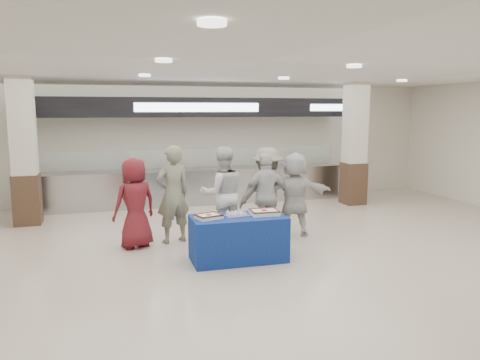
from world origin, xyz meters
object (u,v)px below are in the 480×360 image
object	(u,v)px
cupcake_tray	(237,214)
civilian_maroon	(135,203)
soldier_b	(267,191)
civilian_white	(294,194)
sheet_cake_left	(209,216)
chef_short	(266,196)
soldier_a	(173,194)
display_table	(238,238)
chef_tall	(223,194)
sheet_cake_right	(264,212)

from	to	relation	value
cupcake_tray	civilian_maroon	distance (m)	1.98
soldier_b	civilian_white	bearing A→B (deg)	155.82
sheet_cake_left	chef_short	xyz separation A→B (m)	(1.41, 1.18, 0.05)
sheet_cake_left	soldier_a	size ratio (longest dim) A/B	0.25
cupcake_tray	soldier_b	xyz separation A→B (m)	(1.02, 1.36, 0.10)
chef_short	civilian_white	world-z (taller)	chef_short
display_table	chef_short	xyz separation A→B (m)	(0.91, 1.16, 0.46)
display_table	chef_tall	xyz separation A→B (m)	(0.06, 1.28, 0.53)
soldier_a	civilian_white	xyz separation A→B (m)	(2.38, -0.20, -0.09)
display_table	sheet_cake_left	xyz separation A→B (m)	(-0.50, -0.02, 0.42)
soldier_b	chef_short	bearing A→B (deg)	67.57
civilian_maroon	civilian_white	xyz separation A→B (m)	(3.09, -0.06, 0.01)
sheet_cake_right	civilian_maroon	xyz separation A→B (m)	(-2.04, 1.26, 0.02)
sheet_cake_left	civilian_maroon	size ratio (longest dim) A/B	0.28
sheet_cake_left	chef_short	size ratio (longest dim) A/B	0.27
civilian_maroon	soldier_a	bearing A→B (deg)	167.97
sheet_cake_left	soldier_b	xyz separation A→B (m)	(1.51, 1.43, 0.09)
display_table	soldier_b	distance (m)	1.80
display_table	cupcake_tray	size ratio (longest dim) A/B	3.74
sheet_cake_left	chef_tall	xyz separation A→B (m)	(0.56, 1.30, 0.11)
civilian_maroon	soldier_b	bearing A→B (deg)	160.38
sheet_cake_left	civilian_maroon	world-z (taller)	civilian_maroon
soldier_a	soldier_b	xyz separation A→B (m)	(1.88, 0.02, -0.04)
sheet_cake_right	chef_tall	distance (m)	1.35
soldier_b	chef_tall	bearing A→B (deg)	6.76
chef_tall	sheet_cake_right	bearing A→B (deg)	107.54
sheet_cake_left	chef_tall	bearing A→B (deg)	66.60
civilian_maroon	chef_tall	world-z (taller)	chef_tall
sheet_cake_left	civilian_white	xyz separation A→B (m)	(2.01, 1.21, 0.04)
sheet_cake_right	soldier_b	world-z (taller)	soldier_b
soldier_a	civilian_white	world-z (taller)	soldier_a
civilian_maroon	sheet_cake_right	bearing A→B (deg)	125.25
display_table	soldier_a	size ratio (longest dim) A/B	0.84
soldier_a	chef_short	xyz separation A→B (m)	(1.78, -0.23, -0.08)
display_table	sheet_cake_right	world-z (taller)	sheet_cake_right
soldier_b	civilian_white	xyz separation A→B (m)	(0.50, -0.21, -0.04)
civilian_maroon	sheet_cake_left	bearing A→B (deg)	107.27
display_table	cupcake_tray	xyz separation A→B (m)	(-0.02, 0.05, 0.41)
sheet_cake_right	civilian_white	distance (m)	1.59
chef_short	soldier_b	xyz separation A→B (m)	(0.10, 0.25, 0.04)
sheet_cake_right	chef_short	world-z (taller)	chef_short
chef_short	chef_tall	bearing A→B (deg)	-8.94
cupcake_tray	soldier_b	size ratio (longest dim) A/B	0.24
sheet_cake_left	civilian_white	world-z (taller)	civilian_white
display_table	cupcake_tray	distance (m)	0.41
cupcake_tray	civilian_white	distance (m)	1.91
civilian_maroon	soldier_a	distance (m)	0.73
soldier_a	display_table	bearing A→B (deg)	104.95
sheet_cake_right	cupcake_tray	bearing A→B (deg)	173.77
display_table	sheet_cake_left	bearing A→B (deg)	-177.22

